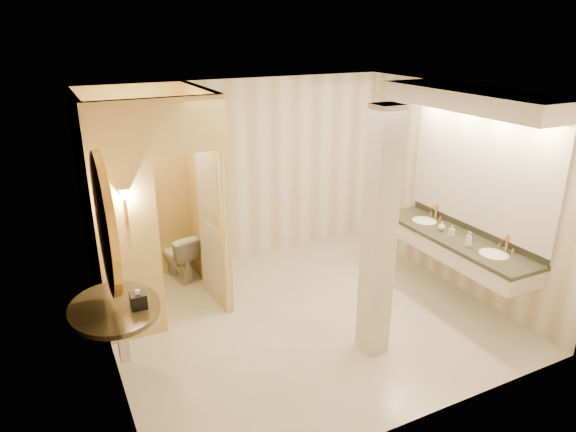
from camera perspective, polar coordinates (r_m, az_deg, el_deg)
name	(u,v)px	position (r m, az deg, el deg)	size (l,w,h in m)	color
floor	(306,317)	(6.47, 1.98, -11.14)	(4.50, 4.50, 0.00)	beige
ceiling	(309,95)	(5.56, 2.32, 13.30)	(4.50, 4.50, 0.00)	silver
wall_back	(242,173)	(7.61, -5.09, 4.83)	(4.50, 0.02, 2.70)	white
wall_front	(423,291)	(4.39, 14.81, -8.04)	(4.50, 0.02, 2.70)	white
wall_left	(102,251)	(5.26, -19.99, -3.68)	(0.02, 4.00, 2.70)	white
wall_right	(456,189)	(7.18, 18.14, 2.92)	(0.02, 4.00, 2.70)	white
toilet_closet	(189,201)	(6.33, -10.99, 1.62)	(1.50, 1.55, 2.70)	#F2DE7E
wall_sconce	(124,196)	(5.57, -17.75, 2.12)	(0.14, 0.14, 0.42)	#C1843E
vanity	(465,179)	(6.65, 19.09, 3.95)	(0.75, 2.45, 2.09)	beige
console_shelf	(110,261)	(5.03, -19.17, -4.73)	(1.06, 1.06, 1.98)	black
pillar	(379,237)	(5.35, 10.05, -2.29)	(0.27, 0.27, 2.70)	beige
tissue_box	(138,301)	(5.11, -16.29, -9.03)	(0.15, 0.15, 0.15)	black
toilet	(179,256)	(7.42, -12.05, -4.32)	(0.37, 0.66, 0.67)	white
soap_bottle_a	(452,231)	(6.82, 17.71, -1.56)	(0.06, 0.07, 0.14)	beige
soap_bottle_b	(442,226)	(6.97, 16.72, -1.06)	(0.09, 0.09, 0.12)	silver
soap_bottle_c	(469,239)	(6.56, 19.43, -2.42)	(0.07, 0.08, 0.19)	#C6B28C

